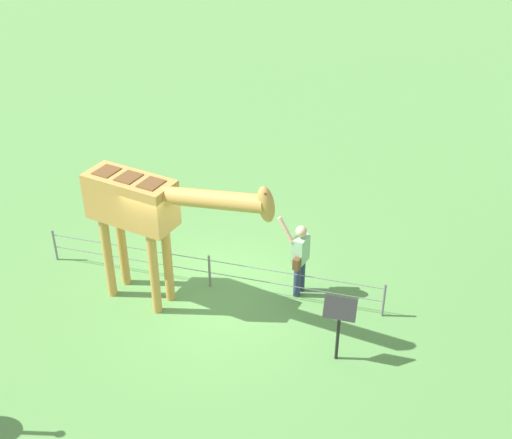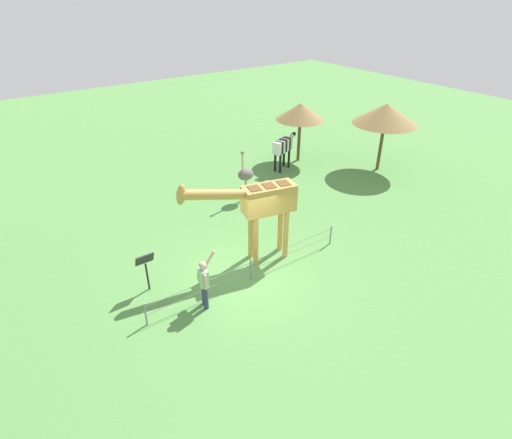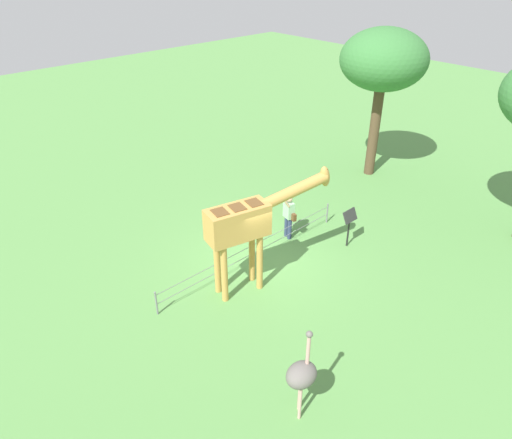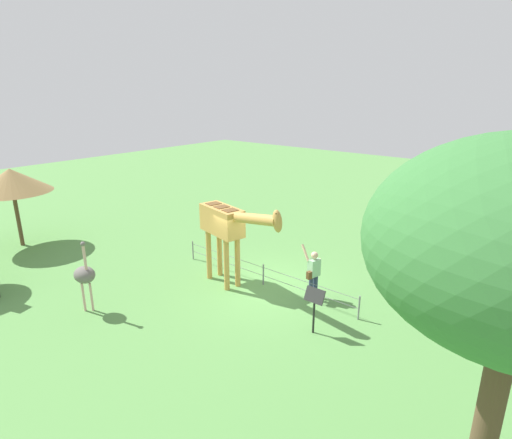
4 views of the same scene
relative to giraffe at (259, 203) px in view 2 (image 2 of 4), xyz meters
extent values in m
plane|color=#568E47|center=(0.89, 0.56, -2.13)|extent=(60.00, 60.00, 0.00)
cylinder|color=#C69347|center=(0.27, 0.16, -1.24)|extent=(0.18, 0.18, 1.79)
cylinder|color=#C69347|center=(0.17, -0.26, -1.24)|extent=(0.18, 0.18, 1.79)
cylinder|color=#C69347|center=(-0.81, 0.41, -1.24)|extent=(0.18, 0.18, 1.79)
cylinder|color=#C69347|center=(-0.90, -0.02, -1.24)|extent=(0.18, 0.18, 1.79)
cube|color=#C69347|center=(-0.32, 0.07, 0.10)|extent=(1.81, 1.06, 0.90)
cube|color=brown|center=(0.17, -0.04, 0.56)|extent=(0.45, 0.51, 0.02)
cube|color=brown|center=(-0.32, 0.07, 0.56)|extent=(0.45, 0.51, 0.02)
cube|color=brown|center=(-0.81, 0.19, 0.56)|extent=(0.45, 0.51, 0.02)
cylinder|color=#C69347|center=(1.33, -0.31, 0.58)|extent=(2.27, 0.82, 0.72)
ellipsoid|color=#C69347|center=(2.40, -0.55, 0.78)|extent=(0.44, 0.34, 0.68)
cylinder|color=brown|center=(2.40, -0.49, 0.96)|extent=(0.05, 0.05, 0.14)
cylinder|color=brown|center=(2.40, -0.61, 0.96)|extent=(0.05, 0.05, 0.14)
cylinder|color=navy|center=(2.66, 0.94, -1.74)|extent=(0.14, 0.14, 0.78)
cylinder|color=navy|center=(2.71, 1.13, -1.74)|extent=(0.14, 0.14, 0.78)
cube|color=#93C699|center=(2.69, 1.04, -1.08)|extent=(0.32, 0.41, 0.55)
sphere|color=#D8AD8C|center=(2.69, 1.04, -0.66)|extent=(0.22, 0.22, 0.22)
cylinder|color=#D8AD8C|center=(2.41, 0.94, -0.62)|extent=(0.37, 0.17, 0.51)
cylinder|color=#D8AD8C|center=(2.74, 1.25, -1.08)|extent=(0.08, 0.08, 0.50)
cube|color=brown|center=(2.68, 0.81, -1.25)|extent=(0.17, 0.22, 0.24)
cylinder|color=black|center=(-5.77, -5.86, -1.66)|extent=(0.12, 0.12, 0.95)
cylinder|color=black|center=(-5.87, -5.58, -1.66)|extent=(0.12, 0.12, 0.95)
cylinder|color=black|center=(-5.02, -5.60, -1.66)|extent=(0.12, 0.12, 0.95)
cylinder|color=black|center=(-5.11, -5.32, -1.66)|extent=(0.12, 0.12, 0.95)
cube|color=silver|center=(-4.96, -5.43, -0.88)|extent=(0.30, 0.47, 0.60)
cube|color=black|center=(-5.12, -5.48, -0.88)|extent=(0.30, 0.47, 0.60)
cube|color=silver|center=(-5.28, -5.53, -0.88)|extent=(0.30, 0.47, 0.60)
cube|color=black|center=(-5.44, -5.59, -0.88)|extent=(0.30, 0.47, 0.60)
cube|color=silver|center=(-5.61, -5.64, -0.88)|extent=(0.30, 0.47, 0.60)
cube|color=black|center=(-5.77, -5.70, -0.88)|extent=(0.30, 0.47, 0.60)
cube|color=silver|center=(-5.93, -5.75, -0.88)|extent=(0.30, 0.47, 0.60)
cylinder|color=silver|center=(-6.15, -5.83, -0.73)|extent=(0.48, 0.33, 0.47)
ellipsoid|color=black|center=(-6.39, -5.91, -0.58)|extent=(0.44, 0.30, 0.22)
cylinder|color=#CC9E93|center=(-2.02, -3.82, -1.68)|extent=(0.07, 0.07, 0.90)
cylinder|color=#CC9E93|center=(-2.18, -3.98, -1.68)|extent=(0.07, 0.07, 0.90)
ellipsoid|color=#66605B|center=(-2.10, -3.90, -0.95)|extent=(0.70, 0.56, 0.49)
cylinder|color=#CC9E93|center=(-1.95, -3.90, -0.40)|extent=(0.08, 0.08, 0.80)
sphere|color=#66605B|center=(-1.95, -3.90, 0.05)|extent=(0.14, 0.14, 0.14)
cylinder|color=brown|center=(-9.41, -2.81, -0.97)|extent=(0.16, 0.16, 2.33)
cone|color=olive|center=(-9.41, -2.81, 0.68)|extent=(3.07, 3.07, 0.97)
cylinder|color=brown|center=(-6.90, -6.05, -1.04)|extent=(0.16, 0.16, 2.18)
cone|color=olive|center=(-6.90, -6.05, 0.47)|extent=(2.46, 2.46, 0.84)
cylinder|color=black|center=(3.74, -0.64, -1.66)|extent=(0.06, 0.06, 0.95)
cube|color=#2D2D2D|center=(3.74, -0.64, -1.00)|extent=(0.56, 0.21, 0.38)
cylinder|color=slate|center=(-2.61, 0.77, -1.76)|extent=(0.05, 0.05, 0.75)
cylinder|color=slate|center=(0.89, 0.77, -1.76)|extent=(0.05, 0.05, 0.75)
cylinder|color=slate|center=(4.39, 0.77, -1.76)|extent=(0.05, 0.05, 0.75)
cube|color=slate|center=(0.89, 0.77, -1.49)|extent=(7.00, 0.01, 0.01)
cube|color=slate|center=(0.89, 0.77, -1.79)|extent=(7.00, 0.01, 0.01)
camera|label=1|loc=(4.74, -9.52, 6.18)|focal=46.84mm
camera|label=2|loc=(6.79, 9.36, 6.14)|focal=28.84mm
camera|label=3|loc=(-7.18, -8.04, 6.53)|focal=33.12mm
camera|label=4|loc=(8.74, -9.22, 4.23)|focal=28.91mm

